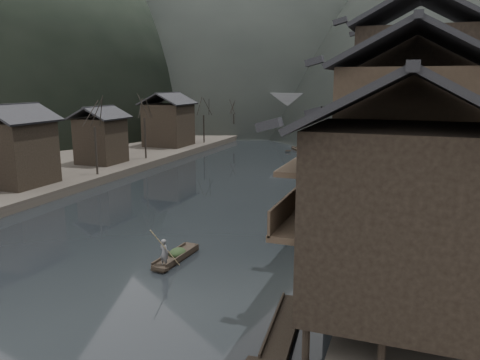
% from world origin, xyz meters
% --- Properties ---
extents(water, '(300.00, 300.00, 0.00)m').
position_xyz_m(water, '(0.00, 0.00, 0.00)').
color(water, black).
rests_on(water, ground).
extents(left_bank, '(40.00, 200.00, 1.20)m').
position_xyz_m(left_bank, '(-35.00, 40.00, 0.60)').
color(left_bank, '#2D2823').
rests_on(left_bank, ground).
extents(stilt_houses, '(9.00, 67.60, 17.03)m').
position_xyz_m(stilt_houses, '(17.28, 18.86, 8.93)').
color(stilt_houses, black).
rests_on(stilt_houses, ground).
extents(left_houses, '(8.10, 53.20, 8.73)m').
position_xyz_m(left_houses, '(-20.50, 20.12, 5.66)').
color(left_houses, black).
rests_on(left_houses, left_bank).
extents(bare_trees, '(3.99, 74.61, 7.99)m').
position_xyz_m(bare_trees, '(-17.00, 23.73, 6.53)').
color(bare_trees, black).
rests_on(bare_trees, left_bank).
extents(moored_sampans, '(2.93, 56.45, 0.47)m').
position_xyz_m(moored_sampans, '(12.06, 19.17, 0.20)').
color(moored_sampans, black).
rests_on(moored_sampans, water).
extents(midriver_boats, '(8.81, 32.17, 0.45)m').
position_xyz_m(midriver_boats, '(3.36, 47.81, 0.20)').
color(midriver_boats, black).
rests_on(midriver_boats, water).
extents(stone_bridge, '(40.00, 6.00, 9.00)m').
position_xyz_m(stone_bridge, '(-0.00, 72.00, 5.11)').
color(stone_bridge, '#4C4C4F').
rests_on(stone_bridge, ground).
extents(hero_sampan, '(1.23, 4.86, 0.43)m').
position_xyz_m(hero_sampan, '(3.48, -0.71, 0.20)').
color(hero_sampan, black).
rests_on(hero_sampan, water).
extents(cargo_heap, '(1.06, 1.39, 0.64)m').
position_xyz_m(cargo_heap, '(3.47, -0.49, 0.75)').
color(cargo_heap, black).
rests_on(cargo_heap, hero_sampan).
extents(boatman, '(0.73, 0.57, 1.78)m').
position_xyz_m(boatman, '(3.57, -2.39, 1.33)').
color(boatman, '#555558').
rests_on(boatman, hero_sampan).
extents(bamboo_pole, '(0.91, 2.32, 3.18)m').
position_xyz_m(bamboo_pole, '(3.77, -2.39, 3.81)').
color(bamboo_pole, '#8C7A51').
rests_on(bamboo_pole, boatman).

